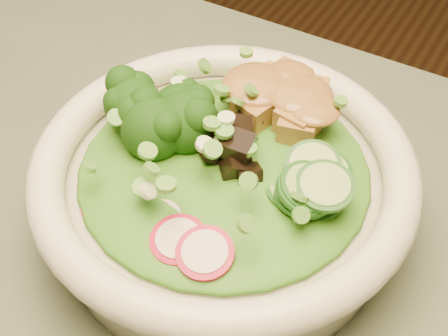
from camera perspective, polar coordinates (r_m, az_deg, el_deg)
The scene contains 9 objects.
salad_bowl at distance 0.48m, azimuth -0.00°, elevation -1.72°, with size 0.29×0.29×0.08m.
lettuce_bed at distance 0.46m, azimuth 0.00°, elevation 0.09°, with size 0.22×0.22×0.03m, color #266C16.
broccoli_florets at distance 0.48m, azimuth -6.88°, elevation 4.55°, with size 0.09×0.08×0.05m, color black, non-canonical shape.
radish_slices at distance 0.42m, azimuth -5.02°, elevation -5.48°, with size 0.12×0.04×0.02m, color #A10C2F, non-canonical shape.
cucumber_slices at distance 0.43m, azimuth 7.69°, elevation -2.49°, with size 0.08×0.08×0.04m, color #A5CD71, non-canonical shape.
mushroom_heap at distance 0.46m, azimuth 0.90°, elevation 2.40°, with size 0.08×0.08×0.04m, color black, non-canonical shape.
tofu_cubes at distance 0.50m, azimuth 4.51°, elevation 5.78°, with size 0.10×0.06×0.04m, color olive, non-canonical shape.
peanut_sauce at distance 0.49m, azimuth 4.60°, elevation 7.03°, with size 0.08×0.06×0.02m, color brown.
scallion_garnish at distance 0.44m, azimuth 0.00°, elevation 2.43°, with size 0.21×0.21×0.03m, color #569936, non-canonical shape.
Camera 1 is at (0.24, -0.16, 1.15)m, focal length 50.00 mm.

